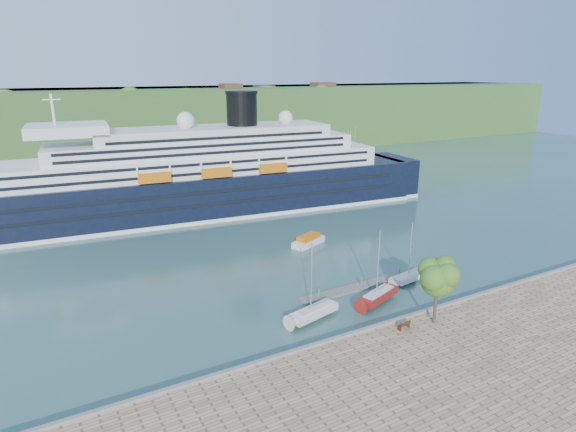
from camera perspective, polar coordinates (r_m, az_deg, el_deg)
The scene contains 11 objects.
ground at distance 60.27m, azimuth 11.11°, elevation -13.27°, with size 400.00×400.00×0.00m, color #2C4E49.
far_hillside at distance 188.51m, azimuth -18.29°, elevation 10.48°, with size 400.00×50.00×24.00m, color #3B6026.
quay_coping at distance 59.58m, azimuth 11.29°, elevation -12.39°, with size 220.00×0.50×0.30m, color slate.
cruise_ship at distance 103.96m, azimuth -11.81°, elevation 7.08°, with size 115.96×16.88×26.04m, color black, non-canonical shape.
park_bench at distance 59.04m, azimuth 13.56°, elevation -12.38°, with size 1.75×0.72×1.12m, color #4F2716, non-canonical shape.
promenade_tree at distance 59.55m, azimuth 17.25°, elevation -8.12°, with size 5.51×5.51×9.12m, color #335D18, non-canonical shape.
floating_pontoon at distance 69.79m, azimuth 7.45°, elevation -8.55°, with size 16.33×2.00×0.36m, color gray, non-canonical shape.
sailboat_white_near at distance 59.64m, azimuth 3.15°, elevation -7.97°, with size 7.62×2.12×9.85m, color silver, non-canonical shape.
sailboat_red at distance 64.89m, azimuth 10.86°, elevation -6.09°, with size 7.72×2.15×9.98m, color maroon, non-canonical shape.
sailboat_white_far at distance 72.33m, azimuth 14.50°, elevation -4.38°, with size 6.86×1.90×8.86m, color silver, non-canonical shape.
tender_launch at distance 86.23m, azimuth 2.44°, elevation -2.84°, with size 6.96×2.38×1.92m, color #CC660C, non-canonical shape.
Camera 1 is at (-34.43, -39.48, 29.82)m, focal length 30.00 mm.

